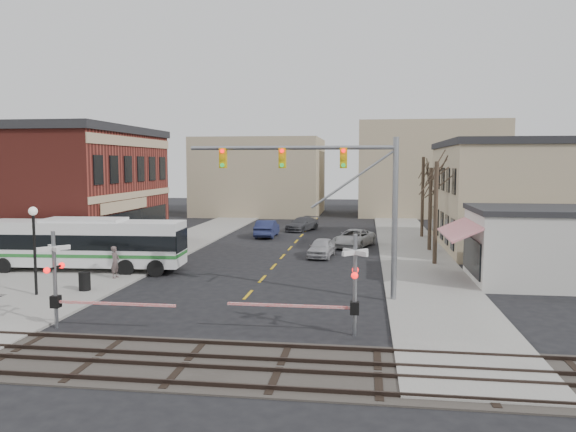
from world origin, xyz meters
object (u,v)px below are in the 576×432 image
object	(u,v)px
trash_bin	(85,281)
car_a	(321,248)
traffic_signal_mast	(337,184)
pedestrian_near	(115,262)
car_d	(302,224)
street_lamp	(34,232)
car_b	(267,228)
car_c	(354,238)
rr_crossing_west	(65,281)
pedestrian_far	(110,252)
transit_bus	(85,243)
rr_crossing_east	(344,286)

from	to	relation	value
trash_bin	car_a	xyz separation A→B (m)	(11.38, 12.88, 0.08)
trash_bin	traffic_signal_mast	bearing A→B (deg)	1.49
pedestrian_near	car_d	bearing A→B (deg)	-16.27
street_lamp	trash_bin	distance (m)	3.55
car_d	car_b	bearing A→B (deg)	-96.21
street_lamp	car_b	xyz separation A→B (m)	(7.47, 24.55, -2.52)
trash_bin	car_c	distance (m)	22.61
street_lamp	trash_bin	world-z (taller)	street_lamp
rr_crossing_west	trash_bin	bearing A→B (deg)	111.53
car_a	car_b	xyz separation A→B (m)	(-5.85, 10.40, 0.10)
traffic_signal_mast	rr_crossing_west	size ratio (longest dim) A/B	1.83
pedestrian_near	pedestrian_far	distance (m)	4.55
transit_bus	car_b	bearing A→B (deg)	64.98
street_lamp	car_d	world-z (taller)	street_lamp
rr_crossing_west	pedestrian_far	bearing A→B (deg)	108.47
pedestrian_near	car_c	bearing A→B (deg)	-40.79
car_d	transit_bus	bearing A→B (deg)	-94.68
traffic_signal_mast	rr_crossing_east	distance (m)	6.94
rr_crossing_west	car_a	xyz separation A→B (m)	(8.97, 18.99, -1.29)
street_lamp	pedestrian_near	world-z (taller)	street_lamp
car_b	car_c	distance (m)	9.58
transit_bus	car_a	size ratio (longest dim) A/B	3.11
car_a	car_c	bearing A→B (deg)	73.22
car_a	trash_bin	bearing A→B (deg)	-125.34
car_b	car_d	world-z (taller)	car_b
traffic_signal_mast	car_a	bearing A→B (deg)	97.83
trash_bin	pedestrian_near	world-z (taller)	pedestrian_near
trash_bin	car_b	distance (m)	23.93
rr_crossing_west	pedestrian_far	world-z (taller)	rr_crossing_west
street_lamp	car_b	world-z (taller)	street_lamp
street_lamp	pedestrian_near	xyz separation A→B (m)	(2.11, 4.54, -2.25)
rr_crossing_west	street_lamp	world-z (taller)	street_lamp
traffic_signal_mast	pedestrian_far	size ratio (longest dim) A/B	6.17
transit_bus	pedestrian_near	bearing A→B (deg)	-35.93
rr_crossing_west	car_b	size ratio (longest dim) A/B	1.18
trash_bin	car_b	xyz separation A→B (m)	(5.53, 23.28, 0.18)
rr_crossing_west	trash_bin	distance (m)	6.71
transit_bus	traffic_signal_mast	distance (m)	17.16
car_a	pedestrian_far	bearing A→B (deg)	-151.13
transit_bus	rr_crossing_west	size ratio (longest dim) A/B	2.22
transit_bus	trash_bin	bearing A→B (deg)	-62.73
pedestrian_near	trash_bin	bearing A→B (deg)	178.40
rr_crossing_east	street_lamp	xyz separation A→B (m)	(-15.65, 4.18, 1.33)
rr_crossing_west	car_b	distance (m)	29.58
trash_bin	rr_crossing_east	bearing A→B (deg)	-21.67
transit_bus	rr_crossing_west	bearing A→B (deg)	-65.70
trash_bin	car_d	world-z (taller)	car_d
traffic_signal_mast	car_c	size ratio (longest dim) A/B	2.03
car_b	pedestrian_far	size ratio (longest dim) A/B	2.85
traffic_signal_mast	car_c	distance (m)	18.45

